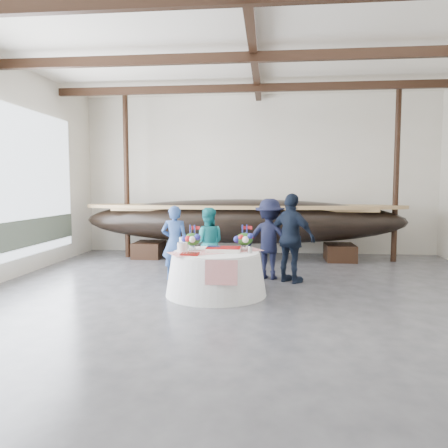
# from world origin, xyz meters

# --- Properties ---
(floor) EXTENTS (10.00, 12.00, 0.01)m
(floor) POSITION_xyz_m (0.00, 0.00, 0.00)
(floor) COLOR #3D3D42
(floor) RESTS_ON ground
(wall_back) EXTENTS (10.00, 0.02, 4.50)m
(wall_back) POSITION_xyz_m (0.00, 6.00, 2.25)
(wall_back) COLOR silver
(wall_back) RESTS_ON ground
(ceiling) EXTENTS (10.00, 12.00, 0.01)m
(ceiling) POSITION_xyz_m (0.00, 0.00, 4.50)
(ceiling) COLOR white
(ceiling) RESTS_ON wall_back
(pavilion_structure) EXTENTS (9.80, 11.76, 4.50)m
(pavilion_structure) POSITION_xyz_m (0.00, 0.82, 4.00)
(pavilion_structure) COLOR black
(pavilion_structure) RESTS_ON ground
(longboat_display) EXTENTS (8.44, 1.69, 1.58)m
(longboat_display) POSITION_xyz_m (-0.38, 4.82, 1.01)
(longboat_display) COLOR black
(longboat_display) RESTS_ON ground
(banquet_table) EXTENTS (1.79, 1.79, 0.77)m
(banquet_table) POSITION_xyz_m (-0.62, 0.98, 0.38)
(banquet_table) COLOR silver
(banquet_table) RESTS_ON ground
(tabletop_items) EXTENTS (1.70, 1.32, 0.40)m
(tabletop_items) POSITION_xyz_m (-0.66, 1.10, 0.92)
(tabletop_items) COLOR red
(tabletop_items) RESTS_ON banquet_table
(guest_woman_blue) EXTENTS (0.57, 0.38, 1.53)m
(guest_woman_blue) POSITION_xyz_m (-1.61, 2.13, 0.77)
(guest_woman_blue) COLOR #294886
(guest_woman_blue) RESTS_ON ground
(guest_woman_teal) EXTENTS (0.78, 0.64, 1.49)m
(guest_woman_teal) POSITION_xyz_m (-0.96, 2.29, 0.74)
(guest_woman_teal) COLOR teal
(guest_woman_teal) RESTS_ON ground
(guest_man_left) EXTENTS (1.20, 0.88, 1.67)m
(guest_man_left) POSITION_xyz_m (0.33, 2.41, 0.83)
(guest_man_left) COLOR black
(guest_man_left) RESTS_ON ground
(guest_man_right) EXTENTS (1.10, 0.98, 1.79)m
(guest_man_right) POSITION_xyz_m (0.76, 2.09, 0.89)
(guest_man_right) COLOR black
(guest_man_right) RESTS_ON ground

